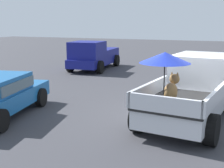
# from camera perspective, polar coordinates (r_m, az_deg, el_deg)

# --- Properties ---
(ground_plane) EXTENTS (80.00, 80.00, 0.00)m
(ground_plane) POSITION_cam_1_polar(r_m,az_deg,el_deg) (10.02, 14.15, -6.36)
(ground_plane) COLOR #38383D
(pickup_truck_main) EXTENTS (5.23, 2.73, 2.24)m
(pickup_truck_main) POSITION_cam_1_polar(r_m,az_deg,el_deg) (10.15, 14.92, -0.48)
(pickup_truck_main) COLOR black
(pickup_truck_main) RESTS_ON ground
(pickup_truck_red) EXTENTS (4.92, 2.45, 1.80)m
(pickup_truck_red) POSITION_cam_1_polar(r_m,az_deg,el_deg) (19.63, -3.42, 5.24)
(pickup_truck_red) COLOR black
(pickup_truck_red) RESTS_ON ground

